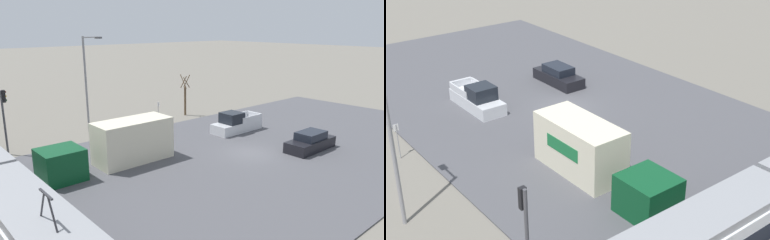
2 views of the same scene
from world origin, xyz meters
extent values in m
plane|color=slate|center=(0.00, 0.00, 0.00)|extent=(320.00, 320.00, 0.00)
cube|color=#4C4C51|center=(0.00, 0.00, 0.04)|extent=(22.53, 47.32, 0.08)
cube|color=gray|center=(0.00, 17.29, 0.15)|extent=(72.71, 0.10, 0.14)
cube|color=gray|center=(8.43, 18.01, 3.09)|extent=(14.19, 2.36, 0.40)
cube|color=#0C4723|center=(4.68, 13.32, 1.14)|extent=(2.53, 2.67, 2.11)
cube|color=beige|center=(4.68, 7.81, 1.63)|extent=(2.53, 5.68, 3.11)
cube|color=#196B38|center=(5.96, 7.81, 1.94)|extent=(0.02, 2.84, 0.78)
cube|color=silver|center=(5.00, -3.96, 0.54)|extent=(1.92, 5.23, 0.92)
cube|color=black|center=(5.00, -3.22, 1.50)|extent=(1.76, 1.78, 1.00)
cube|color=silver|center=(5.88, -5.06, 1.27)|extent=(0.12, 2.62, 0.54)
cube|color=silver|center=(4.12, -5.06, 1.27)|extent=(0.12, 2.62, 0.54)
cube|color=silver|center=(5.00, -6.47, 1.27)|extent=(1.76, 0.21, 0.54)
cube|color=red|center=(5.75, -6.55, 0.82)|extent=(0.14, 0.04, 0.18)
cube|color=black|center=(-2.64, -4.32, 0.52)|extent=(1.86, 4.75, 0.87)
cube|color=black|center=(-2.64, -4.32, 1.27)|extent=(1.60, 2.47, 0.64)
cube|color=black|center=(12.53, 14.22, 4.63)|extent=(0.28, 0.22, 0.95)
sphere|color=#390606|center=(12.53, 14.10, 4.95)|extent=(0.18, 0.18, 0.18)
sphere|color=yellow|center=(12.53, 14.10, 4.63)|extent=(0.18, 0.18, 0.18)
sphere|color=black|center=(12.53, 14.10, 4.31)|extent=(0.18, 0.18, 0.18)
cylinder|color=gray|center=(14.70, 6.45, 4.47)|extent=(0.20, 0.20, 8.93)
cylinder|color=gray|center=(12.36, -0.13, 1.14)|extent=(0.06, 0.06, 2.29)
cube|color=white|center=(12.36, -0.16, 2.07)|extent=(0.32, 0.02, 0.44)
cube|color=red|center=(12.36, -0.17, 2.07)|extent=(0.31, 0.01, 0.10)
camera|label=1|loc=(-18.01, 21.93, 9.89)|focal=35.00mm
camera|label=2|loc=(21.43, 29.00, 15.91)|focal=50.00mm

